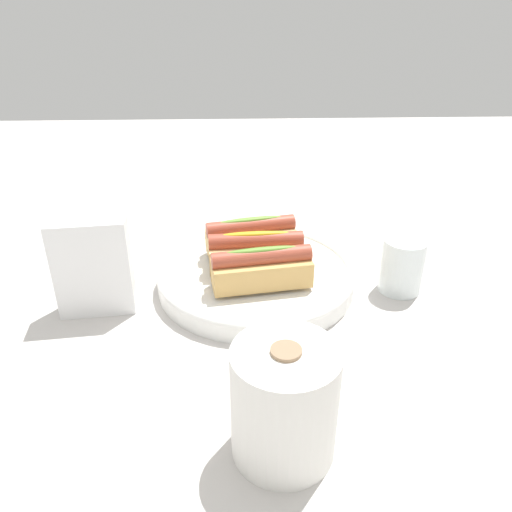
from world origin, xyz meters
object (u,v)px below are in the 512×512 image
object	(u,v)px
serving_bowl	(256,275)
hotdog_front	(251,237)
hotdog_side	(262,268)
hotdog_back	(256,252)
napkin_box	(93,267)
paper_towel_roll	(287,403)
water_glass	(402,268)

from	to	relation	value
serving_bowl	hotdog_front	world-z (taller)	hotdog_front
hotdog_front	hotdog_side	world-z (taller)	same
hotdog_front	hotdog_back	xyz separation A→B (m)	(-0.01, 0.05, 0.00)
serving_bowl	napkin_box	world-z (taller)	napkin_box
serving_bowl	paper_towel_roll	bearing A→B (deg)	93.39
hotdog_side	hotdog_front	bearing A→B (deg)	-83.08
hotdog_side	napkin_box	distance (m)	0.25
paper_towel_roll	hotdog_back	bearing A→B (deg)	-86.61
paper_towel_roll	hotdog_side	bearing A→B (deg)	-87.30
hotdog_front	hotdog_back	size ratio (longest dim) A/B	1.03
hotdog_front	hotdog_side	distance (m)	0.11
hotdog_side	napkin_box	bearing A→B (deg)	1.64
serving_bowl	napkin_box	distance (m)	0.26
hotdog_back	paper_towel_roll	bearing A→B (deg)	93.39
hotdog_side	hotdog_back	bearing A→B (deg)	-83.08
paper_towel_roll	water_glass	bearing A→B (deg)	-124.27
water_glass	hotdog_side	bearing A→B (deg)	8.41
hotdog_back	napkin_box	xyz separation A→B (m)	(0.24, 0.06, 0.01)
hotdog_front	paper_towel_roll	bearing A→B (deg)	93.89
hotdog_back	hotdog_side	world-z (taller)	same
hotdog_back	water_glass	size ratio (longest dim) A/B	1.70
paper_towel_roll	serving_bowl	bearing A→B (deg)	-86.61
hotdog_front	napkin_box	bearing A→B (deg)	26.28
serving_bowl	hotdog_side	size ratio (longest dim) A/B	2.07
hotdog_back	hotdog_side	xyz separation A→B (m)	(-0.01, 0.05, 0.00)
serving_bowl	paper_towel_roll	size ratio (longest dim) A/B	2.41
paper_towel_roll	napkin_box	distance (m)	0.38
hotdog_front	paper_towel_roll	distance (m)	0.39
serving_bowl	hotdog_side	world-z (taller)	hotdog_side
hotdog_front	hotdog_side	bearing A→B (deg)	96.92
hotdog_side	paper_towel_roll	distance (m)	0.28
hotdog_back	napkin_box	world-z (taller)	napkin_box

